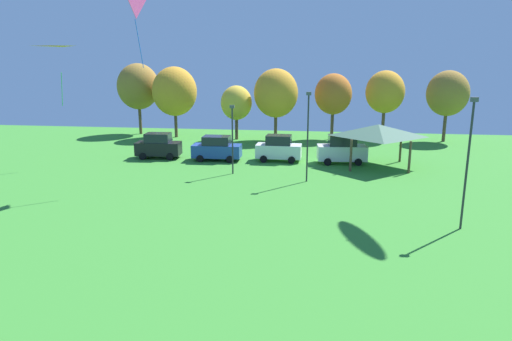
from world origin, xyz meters
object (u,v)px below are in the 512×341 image
parked_car_rightmost_in_row (342,150)px  light_post_1 (232,135)px  treeline_tree_6 (448,94)px  parked_car_leftmost (158,146)px  treeline_tree_3 (276,93)px  treeline_tree_1 (175,92)px  treeline_tree_5 (385,92)px  light_post_2 (308,132)px  kite_flying_3 (64,60)px  park_pavilion (378,131)px  treeline_tree_2 (236,103)px  treeline_tree_0 (138,87)px  light_post_0 (468,157)px  treeline_tree_4 (333,94)px  parked_car_second_from_left (217,148)px

parked_car_rightmost_in_row → light_post_1: bearing=-155.6°
parked_car_rightmost_in_row → treeline_tree_6: size_ratio=0.56×
parked_car_leftmost → treeline_tree_3: 15.47m
treeline_tree_1 → treeline_tree_5: 24.02m
treeline_tree_3 → light_post_1: bearing=-96.5°
light_post_2 → treeline_tree_6: 24.61m
treeline_tree_1 → treeline_tree_5: treeline_tree_1 is taller
kite_flying_3 → parked_car_rightmost_in_row: (23.51, 3.01, -7.62)m
park_pavilion → light_post_2: light_post_2 is taller
treeline_tree_2 → treeline_tree_6: bearing=4.1°
parked_car_leftmost → treeline_tree_0: (-7.23, 13.78, 4.62)m
treeline_tree_2 → treeline_tree_3: size_ratio=0.76×
light_post_0 → treeline_tree_6: bearing=77.8°
treeline_tree_2 → treeline_tree_5: (16.60, 2.11, 1.24)m
treeline_tree_2 → treeline_tree_4: bearing=8.0°
light_post_2 → light_post_0: bearing=-46.2°
parked_car_leftmost → park_pavilion: (19.59, -0.72, 1.93)m
parked_car_leftmost → treeline_tree_0: treeline_tree_0 is taller
treeline_tree_1 → treeline_tree_5: size_ratio=1.05×
parked_car_rightmost_in_row → light_post_0: (5.62, -15.51, 2.69)m
park_pavilion → treeline_tree_1: bearing=149.7°
light_post_1 → treeline_tree_1: 19.82m
light_post_2 → parked_car_second_from_left: bearing=142.3°
parked_car_second_from_left → treeline_tree_6: treeline_tree_6 is taller
treeline_tree_2 → park_pavilion: bearing=-40.2°
light_post_1 → treeline_tree_3: 16.51m
kite_flying_3 → parked_car_rightmost_in_row: kite_flying_3 is taller
treeline_tree_2 → treeline_tree_5: size_ratio=0.79×
parked_car_rightmost_in_row → treeline_tree_5: size_ratio=0.56×
parked_car_leftmost → park_pavilion: bearing=-5.9°
parked_car_rightmost_in_row → light_post_1: (-8.76, -5.06, 1.90)m
treeline_tree_2 → treeline_tree_4: treeline_tree_4 is taller
treeline_tree_0 → treeline_tree_1: treeline_tree_0 is taller
kite_flying_3 → park_pavilion: (26.40, 2.26, -5.76)m
kite_flying_3 → treeline_tree_0: (-0.42, 16.76, -3.07)m
treeline_tree_6 → treeline_tree_3: bearing=-174.5°
parked_car_leftmost → treeline_tree_4: 21.03m
light_post_0 → treeline_tree_2: size_ratio=1.14×
treeline_tree_6 → parked_car_leftmost: bearing=-155.4°
treeline_tree_4 → parked_car_second_from_left: bearing=-128.8°
light_post_1 → light_post_2: 6.16m
treeline_tree_0 → treeline_tree_2: bearing=-10.9°
kite_flying_3 → light_post_2: size_ratio=0.59×
treeline_tree_4 → kite_flying_3: bearing=-145.3°
treeline_tree_2 → treeline_tree_0: bearing=169.1°
treeline_tree_5 → treeline_tree_3: bearing=-169.5°
parked_car_second_from_left → light_post_0: bearing=-43.3°
kite_flying_3 → treeline_tree_0: size_ratio=0.45×
kite_flying_3 → light_post_0: kite_flying_3 is taller
parked_car_leftmost → treeline_tree_4: treeline_tree_4 is taller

